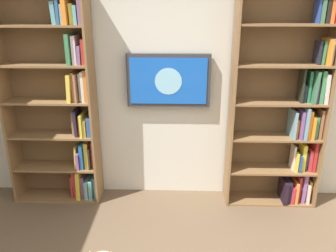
{
  "coord_description": "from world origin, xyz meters",
  "views": [
    {
      "loc": [
        -0.15,
        1.06,
        1.93
      ],
      "look_at": [
        -0.08,
        -1.14,
        1.14
      ],
      "focal_mm": 35.95,
      "sensor_mm": 36.0,
      "label": 1
    }
  ],
  "objects": [
    {
      "name": "bookshelf_left",
      "position": [
        -1.21,
        -2.06,
        1.01
      ],
      "size": [
        0.89,
        0.28,
        2.14
      ],
      "color": "brown",
      "rests_on": "ground"
    },
    {
      "name": "bookshelf_right",
      "position": [
        0.99,
        -2.06,
        1.04
      ],
      "size": [
        0.87,
        0.28,
        2.12
      ],
      "color": "brown",
      "rests_on": "ground"
    },
    {
      "name": "wall_back",
      "position": [
        0.0,
        -2.23,
        1.35
      ],
      "size": [
        4.52,
        0.06,
        2.7
      ],
      "primitive_type": "cube",
      "color": "beige",
      "rests_on": "ground"
    },
    {
      "name": "wall_mounted_tv",
      "position": [
        -0.05,
        -2.15,
        1.24
      ],
      "size": [
        0.81,
        0.07,
        0.52
      ],
      "color": "#333338"
    }
  ]
}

